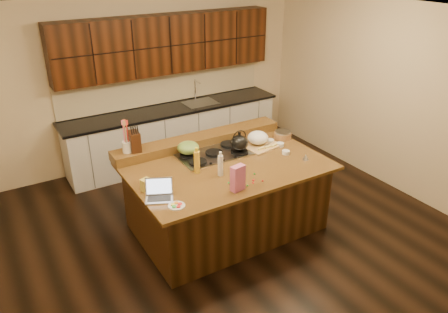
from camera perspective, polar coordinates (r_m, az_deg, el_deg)
room at (r=5.18m, az=0.28°, el=3.28°), size 5.52×5.02×2.72m
island at (r=5.58m, az=0.26°, el=-5.16°), size 2.40×1.60×0.92m
back_ledge at (r=5.89m, az=-3.25°, el=2.18°), size 2.40×0.30×0.12m
cooktop at (r=5.58m, az=-1.32°, el=0.36°), size 0.92×0.52×0.05m
back_counter at (r=7.29m, az=-6.82°, el=6.79°), size 3.70×0.66×2.40m
kettle at (r=5.57m, az=2.01°, el=1.78°), size 0.27×0.27×0.21m
green_bowl at (r=5.52m, az=-4.71°, el=1.16°), size 0.32×0.32×0.15m
laptop at (r=4.68m, az=-8.47°, el=-4.74°), size 0.36×0.33×0.20m
oil_bottle at (r=5.11m, az=-3.56°, el=-0.74°), size 0.09×0.09×0.27m
vinegar_bottle at (r=5.04m, az=-0.47°, el=-1.19°), size 0.08×0.08×0.25m
wooden_tray at (r=5.84m, az=4.57°, el=2.22°), size 0.53×0.43×0.19m
ramekin_a at (r=5.88m, az=7.35°, el=1.57°), size 0.12×0.12×0.04m
ramekin_b at (r=5.66m, az=8.07°, el=0.55°), size 0.11×0.11×0.04m
ramekin_c at (r=5.97m, az=6.07°, el=2.03°), size 0.13×0.13×0.04m
strainer_bowl at (r=6.11m, az=7.66°, el=2.73°), size 0.26×0.26×0.09m
kitchen_timer at (r=5.55m, az=10.63°, el=-0.05°), size 0.10×0.10×0.07m
pink_bag at (r=4.73m, az=1.81°, el=-2.83°), size 0.17×0.11×0.29m
candy_plate at (r=4.54m, az=-6.22°, el=-6.42°), size 0.24×0.24×0.01m
package_box at (r=4.83m, az=-10.20°, el=-3.64°), size 0.12×0.10×0.14m
utensil_crock at (r=5.49m, az=-12.53°, el=1.24°), size 0.14×0.14×0.14m
knife_block at (r=5.49m, az=-11.65°, el=1.96°), size 0.14×0.21×0.25m
gumdrop_0 at (r=4.95m, az=0.98°, el=-3.27°), size 0.02×0.02×0.02m
gumdrop_1 at (r=4.92m, az=0.61°, el=-3.46°), size 0.02×0.02×0.02m
gumdrop_2 at (r=4.98m, az=5.07°, el=-3.18°), size 0.02×0.02×0.02m
gumdrop_3 at (r=4.98m, az=1.53°, el=-3.05°), size 0.02×0.02×0.02m
gumdrop_4 at (r=4.98m, az=3.84°, el=-3.13°), size 0.02×0.02×0.02m
gumdrop_5 at (r=5.12m, az=3.99°, el=-2.27°), size 0.02×0.02×0.02m
gumdrop_6 at (r=4.93m, az=3.82°, el=-3.43°), size 0.02×0.02×0.02m
gumdrop_7 at (r=4.99m, az=1.55°, el=-3.00°), size 0.02×0.02×0.02m
gumdrop_8 at (r=4.99m, az=3.90°, el=-3.07°), size 0.02×0.02×0.02m
gumdrop_9 at (r=4.87m, az=3.08°, el=-3.80°), size 0.02×0.02×0.02m
gumdrop_10 at (r=4.86m, az=2.24°, el=-3.86°), size 0.02×0.02×0.02m
gumdrop_11 at (r=4.85m, az=1.25°, el=-3.94°), size 0.02×0.02×0.02m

